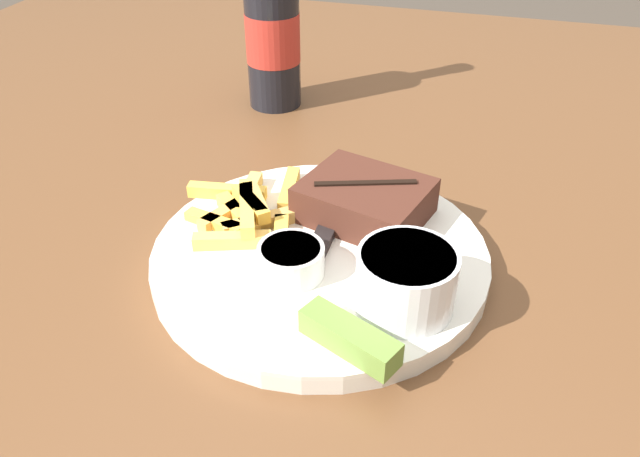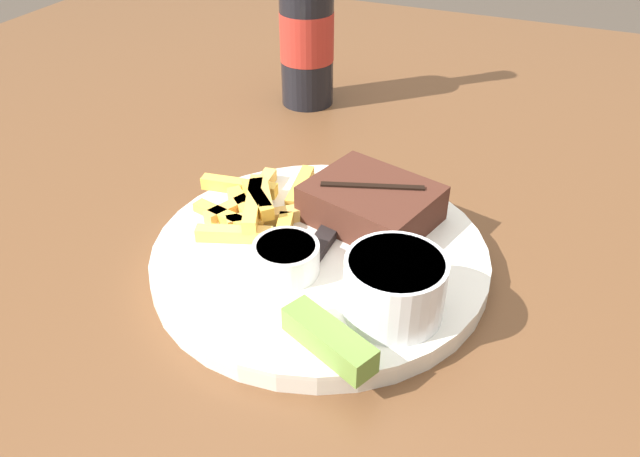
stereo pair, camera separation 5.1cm
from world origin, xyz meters
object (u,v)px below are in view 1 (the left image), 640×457
dipping_sauce_cup (291,259)px  fork_utensil (237,234)px  steak_portion (365,200)px  pickle_spear (349,338)px  coleslaw_cup (406,277)px  dinner_plate (320,256)px  beer_bottle (273,34)px  knife_utensil (327,223)px

dipping_sauce_cup → fork_utensil: dipping_sauce_cup is taller
steak_portion → pickle_spear: bearing=-80.6°
coleslaw_cup → dipping_sauce_cup: coleslaw_cup is taller
steak_portion → pickle_spear: (0.03, -0.16, -0.01)m
coleslaw_cup → fork_utensil: size_ratio=0.55×
pickle_spear → fork_utensil: size_ratio=0.58×
dinner_plate → beer_bottle: (-0.15, 0.31, 0.08)m
pickle_spear → dipping_sauce_cup: bearing=134.0°
dipping_sauce_cup → knife_utensil: size_ratio=0.32×
fork_utensil → beer_bottle: bearing=101.2°
dipping_sauce_cup → pickle_spear: size_ratio=0.69×
fork_utensil → beer_bottle: beer_bottle is taller
beer_bottle → dinner_plate: bearing=-64.0°
dinner_plate → knife_utensil: knife_utensil is taller
coleslaw_cup → knife_utensil: coleslaw_cup is taller
fork_utensil → knife_utensil: (0.07, 0.04, 0.00)m
coleslaw_cup → fork_utensil: (-0.15, 0.05, -0.03)m
pickle_spear → beer_bottle: bearing=116.1°
dinner_plate → fork_utensil: size_ratio=2.11×
dinner_plate → coleslaw_cup: bearing=-32.3°
coleslaw_cup → dinner_plate: bearing=147.7°
dinner_plate → knife_utensil: size_ratio=1.72×
dinner_plate → beer_bottle: bearing=116.0°
steak_portion → dipping_sauce_cup: (-0.04, -0.10, -0.00)m
coleslaw_cup → beer_bottle: beer_bottle is taller
pickle_spear → fork_utensil: bearing=141.0°
fork_utensil → beer_bottle: (-0.08, 0.31, 0.07)m
coleslaw_cup → pickle_spear: bearing=-117.8°
pickle_spear → fork_utensil: pickle_spear is taller
pickle_spear → dinner_plate: bearing=116.2°
coleslaw_cup → fork_utensil: bearing=162.9°
dinner_plate → steak_portion: 0.07m
steak_portion → fork_utensil: bearing=-148.4°
steak_portion → dipping_sauce_cup: bearing=-111.2°
dipping_sauce_cup → knife_utensil: dipping_sauce_cup is taller
coleslaw_cup → beer_bottle: 0.43m
pickle_spear → knife_utensil: 0.15m
coleslaw_cup → knife_utensil: size_ratio=0.45×
coleslaw_cup → dipping_sauce_cup: bearing=172.6°
steak_portion → beer_bottle: (-0.17, 0.25, 0.06)m
dinner_plate → beer_bottle: size_ratio=1.12×
pickle_spear → knife_utensil: size_ratio=0.47×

